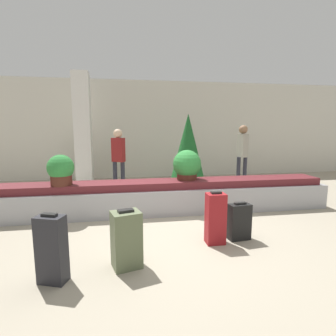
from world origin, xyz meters
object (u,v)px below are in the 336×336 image
object	(u,v)px
traveler_0	(242,150)
decorated_tree	(188,149)
suitcase_3	(126,239)
potted_plant_0	(187,165)
pillar	(83,130)
suitcase_0	(215,218)
traveler_1	(118,155)
suitcase_1	(239,222)
suitcase_2	(52,249)
potted_plant_1	(61,170)

from	to	relation	value
traveler_0	decorated_tree	bearing A→B (deg)	-84.95
suitcase_3	potted_plant_0	xyz separation A→B (m)	(1.23, 2.08, 0.57)
pillar	traveler_0	distance (m)	4.59
suitcase_0	potted_plant_0	size ratio (longest dim) A/B	1.29
pillar	traveler_1	xyz separation A→B (m)	(0.99, -0.87, -0.63)
suitcase_1	suitcase_2	bearing A→B (deg)	-170.13
suitcase_2	traveler_1	xyz separation A→B (m)	(0.63, 4.14, 0.60)
suitcase_0	potted_plant_1	world-z (taller)	potted_plant_1
traveler_1	pillar	bearing A→B (deg)	170.39
suitcase_2	suitcase_3	distance (m)	0.81
suitcase_1	potted_plant_0	world-z (taller)	potted_plant_0
traveler_0	potted_plant_0	bearing A→B (deg)	-53.06
potted_plant_1	decorated_tree	size ratio (longest dim) A/B	0.27
suitcase_1	suitcase_2	size ratio (longest dim) A/B	0.74
traveler_0	decorated_tree	size ratio (longest dim) A/B	0.86
traveler_1	suitcase_3	bearing A→B (deg)	-55.94
pillar	potted_plant_1	size ratio (longest dim) A/B	5.74
suitcase_1	potted_plant_0	xyz separation A→B (m)	(-0.44, 1.55, 0.64)
suitcase_2	suitcase_1	bearing A→B (deg)	35.64
traveler_1	suitcase_0	bearing A→B (deg)	-35.96
traveler_0	suitcase_1	bearing A→B (deg)	-31.58
pillar	potted_plant_0	xyz separation A→B (m)	(2.39, -2.74, -0.68)
pillar	decorated_tree	world-z (taller)	pillar
suitcase_0	traveler_1	bearing A→B (deg)	112.21
suitcase_2	traveler_1	distance (m)	4.23
suitcase_1	traveler_1	bearing A→B (deg)	111.88
suitcase_3	suitcase_0	bearing A→B (deg)	4.24
suitcase_1	traveler_0	world-z (taller)	traveler_0
suitcase_2	decorated_tree	size ratio (longest dim) A/B	0.38
suitcase_1	potted_plant_1	xyz separation A→B (m)	(-2.81, 1.38, 0.63)
potted_plant_1	decorated_tree	distance (m)	3.33
potted_plant_0	potted_plant_1	distance (m)	2.38
pillar	potted_plant_1	bearing A→B (deg)	-89.70
suitcase_0	potted_plant_0	distance (m)	1.71
suitcase_0	decorated_tree	size ratio (longest dim) A/B	0.38
suitcase_1	suitcase_3	distance (m)	1.75
suitcase_1	decorated_tree	xyz separation A→B (m)	(-0.02, 3.20, 0.83)
potted_plant_1	suitcase_3	bearing A→B (deg)	-59.12
decorated_tree	suitcase_2	bearing A→B (deg)	-121.97
suitcase_3	decorated_tree	size ratio (longest dim) A/B	0.35
pillar	suitcase_2	bearing A→B (deg)	-85.84
potted_plant_1	traveler_0	world-z (taller)	traveler_0
pillar	traveler_1	size ratio (longest dim) A/B	1.96
potted_plant_0	suitcase_2	bearing A→B (deg)	-131.76
traveler_1	decorated_tree	distance (m)	1.83
suitcase_0	decorated_tree	world-z (taller)	decorated_tree
suitcase_3	potted_plant_1	bearing A→B (deg)	105.31
pillar	traveler_0	size ratio (longest dim) A/B	1.84
suitcase_0	traveler_1	distance (m)	3.82
pillar	potted_plant_0	bearing A→B (deg)	-48.93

